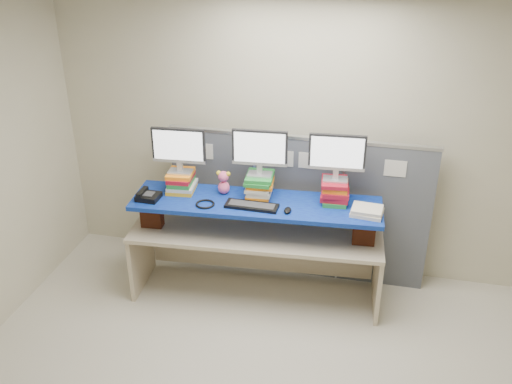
% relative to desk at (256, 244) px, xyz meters
% --- Properties ---
extents(room, '(5.00, 4.00, 2.80)m').
position_rel_desk_xyz_m(room, '(0.32, -1.31, 0.83)').
color(room, beige).
rests_on(room, ground).
extents(cubicle_partition, '(2.60, 0.06, 1.53)m').
position_rel_desk_xyz_m(cubicle_partition, '(0.32, 0.47, 0.20)').
color(cubicle_partition, '#474A53').
rests_on(cubicle_partition, ground).
extents(desk, '(2.41, 0.85, 0.72)m').
position_rel_desk_xyz_m(desk, '(0.00, 0.00, 0.00)').
color(desk, '#B8A88C').
rests_on(desk, ground).
extents(brick_pier_left, '(0.21, 0.12, 0.27)m').
position_rel_desk_xyz_m(brick_pier_left, '(-0.99, -0.12, 0.28)').
color(brick_pier_left, maroon).
rests_on(brick_pier_left, desk).
extents(brick_pier_right, '(0.21, 0.12, 0.27)m').
position_rel_desk_xyz_m(brick_pier_right, '(0.99, 0.02, 0.28)').
color(brick_pier_right, maroon).
rests_on(brick_pier_right, desk).
extents(blue_board, '(2.33, 0.73, 0.04)m').
position_rel_desk_xyz_m(blue_board, '(0.00, 0.00, 0.44)').
color(blue_board, navy).
rests_on(blue_board, brick_pier_left).
extents(book_stack_left, '(0.28, 0.31, 0.19)m').
position_rel_desk_xyz_m(book_stack_left, '(-0.74, 0.08, 0.55)').
color(book_stack_left, gold).
rests_on(book_stack_left, blue_board).
extents(book_stack_center, '(0.27, 0.32, 0.22)m').
position_rel_desk_xyz_m(book_stack_center, '(0.00, 0.12, 0.57)').
color(book_stack_center, orange).
rests_on(book_stack_center, blue_board).
extents(book_stack_right, '(0.28, 0.31, 0.22)m').
position_rel_desk_xyz_m(book_stack_right, '(0.70, 0.17, 0.57)').
color(book_stack_right, '#217E31').
rests_on(book_stack_right, blue_board).
extents(monitor_left, '(0.50, 0.16, 0.44)m').
position_rel_desk_xyz_m(monitor_left, '(-0.75, 0.07, 0.90)').
color(monitor_left, '#B8B8BD').
rests_on(monitor_left, book_stack_left).
extents(monitor_center, '(0.50, 0.16, 0.44)m').
position_rel_desk_xyz_m(monitor_center, '(0.01, 0.12, 0.93)').
color(monitor_center, '#B8B8BD').
rests_on(monitor_center, book_stack_center).
extents(monitor_right, '(0.50, 0.16, 0.44)m').
position_rel_desk_xyz_m(monitor_right, '(0.69, 0.17, 0.93)').
color(monitor_right, '#B8B8BD').
rests_on(monitor_right, book_stack_right).
extents(keyboard, '(0.48, 0.17, 0.03)m').
position_rel_desk_xyz_m(keyboard, '(-0.01, -0.11, 0.48)').
color(keyboard, black).
rests_on(keyboard, blue_board).
extents(mouse, '(0.09, 0.13, 0.04)m').
position_rel_desk_xyz_m(mouse, '(0.32, -0.13, 0.48)').
color(mouse, black).
rests_on(mouse, blue_board).
extents(desk_phone, '(0.21, 0.19, 0.09)m').
position_rel_desk_xyz_m(desk_phone, '(-0.99, -0.17, 0.49)').
color(desk_phone, black).
rests_on(desk_phone, blue_board).
extents(headset, '(0.19, 0.19, 0.02)m').
position_rel_desk_xyz_m(headset, '(-0.44, -0.16, 0.47)').
color(headset, black).
rests_on(headset, blue_board).
extents(plush_toy, '(0.14, 0.10, 0.23)m').
position_rel_desk_xyz_m(plush_toy, '(-0.33, 0.09, 0.58)').
color(plush_toy, '#F75E90').
rests_on(plush_toy, blue_board).
extents(binder_stack, '(0.29, 0.24, 0.07)m').
position_rel_desk_xyz_m(binder_stack, '(1.00, -0.01, 0.49)').
color(binder_stack, beige).
rests_on(binder_stack, blue_board).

